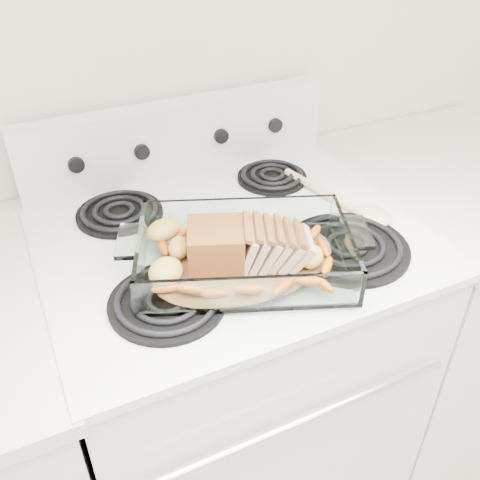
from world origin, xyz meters
name	(u,v)px	position (x,y,z in m)	size (l,w,h in m)	color
electric_range	(230,374)	(0.00, 1.66, 0.48)	(0.78, 0.70, 1.12)	white
counter_right	(428,304)	(0.67, 1.66, 0.47)	(0.58, 0.68, 0.93)	white
baking_dish	(245,258)	(-0.02, 1.52, 0.96)	(0.39, 0.26, 0.07)	white
pork_roast	(238,248)	(-0.04, 1.52, 0.99)	(0.23, 0.10, 0.08)	brown
roast_vegetables	(235,245)	(-0.03, 1.56, 0.97)	(0.34, 0.19, 0.04)	#C95F11
wooden_spoon	(351,205)	(0.29, 1.62, 0.94)	(0.12, 0.30, 0.02)	#DDB87E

